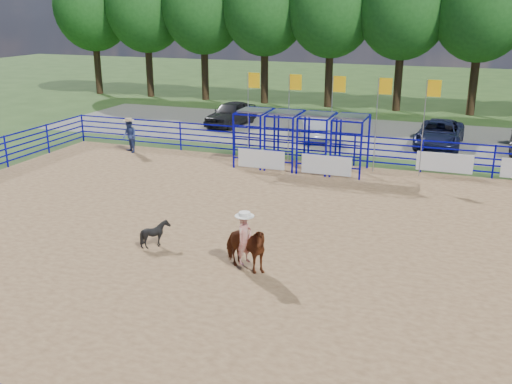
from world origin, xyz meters
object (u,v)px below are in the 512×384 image
horse_and_rider (245,242)px  car_c (439,134)px  spectator_cowboy (130,135)px  car_b (313,126)px  calf (155,234)px  car_a (231,113)px

horse_and_rider → car_c: bearing=76.3°
horse_and_rider → spectator_cowboy: (-10.41, 10.77, 0.03)m
spectator_cowboy → car_b: (7.91, 6.42, -0.19)m
spectator_cowboy → car_b: spectator_cowboy is taller
calf → car_c: 18.53m
spectator_cowboy → car_c: size_ratio=0.36×
calf → horse_and_rider: bearing=-105.1°
calf → spectator_cowboy: size_ratio=0.49×
car_a → horse_and_rider: bearing=-58.4°
car_a → car_c: bearing=1.3°
car_a → car_c: 12.64m
calf → spectator_cowboy: 12.49m
spectator_cowboy → car_b: 10.19m
calf → spectator_cowboy: bearing=31.1°
horse_and_rider → car_c: (4.27, 17.57, -0.17)m
horse_and_rider → car_b: 17.38m
car_b → car_a: bearing=-38.0°
horse_and_rider → car_c: horse_and_rider is taller
horse_and_rider → spectator_cowboy: bearing=134.0°
spectator_cowboy → car_a: size_ratio=0.40×
car_c → spectator_cowboy: bearing=-152.1°
horse_and_rider → car_b: bearing=98.3°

